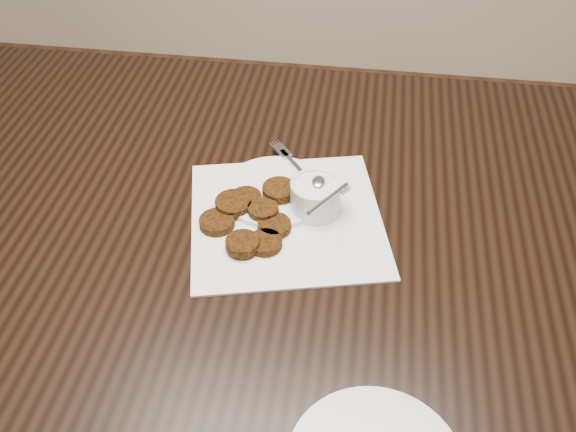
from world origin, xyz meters
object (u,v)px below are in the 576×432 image
at_px(napkin, 286,218).
at_px(sauce_ramekin, 316,183).
at_px(table, 274,352).
at_px(plate_with_patty, 275,189).

distance_m(napkin, sauce_ramekin, 0.08).
relative_size(table, plate_with_patty, 8.31).
distance_m(table, napkin, 0.38).
height_order(napkin, plate_with_patty, plate_with_patty).
bearing_deg(napkin, table, 168.16).
distance_m(napkin, plate_with_patty, 0.07).
bearing_deg(plate_with_patty, napkin, -64.78).
xyz_separation_m(napkin, sauce_ramekin, (0.04, 0.03, 0.06)).
height_order(table, napkin, napkin).
relative_size(napkin, plate_with_patty, 1.67).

